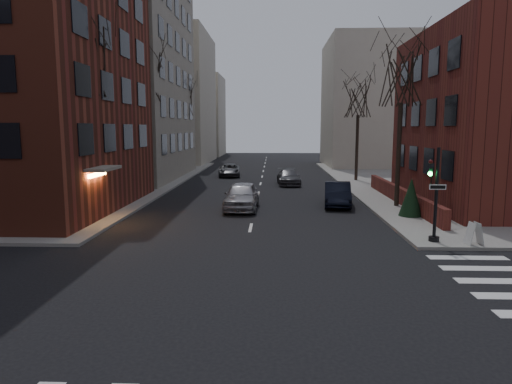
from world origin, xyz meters
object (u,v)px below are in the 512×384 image
Objects in this scene: sandwich_board at (474,233)px; car_lane_gray at (289,177)px; tree_right_a at (402,76)px; traffic_signal at (434,201)px; evergreen_shrub at (411,197)px; streetlamp_far at (192,134)px; tree_left_c at (183,99)px; streetlamp_near at (142,138)px; tree_left_b at (147,77)px; tree_right_b at (358,98)px; car_lane_silver at (242,196)px; car_lane_far at (230,170)px; parked_sedan at (337,194)px; tree_left_a at (85,60)px.

car_lane_gray is at bearing 103.98° from sandwich_board.
tree_right_a reaches higher than sandwich_board.
traffic_signal is 10.92m from tree_right_a.
tree_right_a is 4.64× the size of evergreen_shrub.
traffic_signal is at bearing -63.94° from streetlamp_far.
streetlamp_near is (0.60, -18.00, -3.79)m from tree_left_c.
tree_left_b reaches higher than tree_right_a.
tree_right_a is at bearing -90.00° from tree_right_b.
tree_left_b is 2.21× the size of car_lane_silver.
car_lane_gray is (11.27, -10.55, -7.36)m from tree_left_c.
car_lane_gray is (-5.47, 20.45, -1.24)m from traffic_signal.
car_lane_far is (5.46, 10.09, -8.27)m from tree_left_b.
streetlamp_near is (-17.00, 4.00, -3.79)m from tree_right_a.
streetlamp_near is at bearing -113.09° from car_lane_far.
car_lane_gray is at bearing 34.91° from streetlamp_near.
tree_right_b is 9.72m from car_lane_gray.
traffic_signal is at bearing -68.09° from parked_sedan.
tree_left_a reaches higher than traffic_signal.
sandwich_board is (0.67, -9.50, -7.41)m from tree_right_a.
streetlamp_far reaches higher than car_lane_silver.
tree_right_a is 1.06× the size of tree_right_b.
car_lane_gray is (3.27, 12.26, -0.16)m from car_lane_silver.
parked_sedan is 2.19× the size of evergreen_shrub.
tree_right_b reaches higher than evergreen_shrub.
tree_left_a is 26.00m from tree_left_c.
traffic_signal is 21.21m from car_lane_gray.
tree_left_b is 26.62m from sandwich_board.
streetlamp_far is at bearing 127.01° from car_lane_gray.
tree_left_c is (0.00, 26.00, -0.44)m from tree_left_a.
sandwich_board is at bearing -62.19° from streetlamp_far.
tree_right_a is 23.01m from car_lane_far.
tree_left_c and tree_right_a have the same top height.
streetlamp_far reaches higher than car_lane_gray.
tree_left_b is at bearing 90.00° from tree_left_a.
tree_right_a is at bearing -4.09° from parked_sedan.
tree_left_a is 1.06× the size of tree_right_a.
tree_left_c is 1.55× the size of streetlamp_far.
tree_left_a reaches higher than streetlamp_far.
car_lane_silver is at bearing -86.41° from car_lane_far.
parked_sedan is at bearing 108.18° from sandwich_board.
tree_right_b is at bearing 87.14° from sandwich_board.
traffic_signal is 36.81m from streetlamp_far.
tree_right_b is 1.88× the size of car_lane_silver.
tree_right_b is at bearing 87.85° from traffic_signal.
traffic_signal is 4.23× the size of sandwich_board.
car_lane_gray is (10.67, -12.55, -3.57)m from streetlamp_far.
car_lane_gray is at bearing 17.01° from tree_left_b.
car_lane_silver reaches higher than car_lane_gray.
sandwich_board is at bearing -88.37° from tree_right_b.
parked_sedan reaches higher than sandwich_board.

